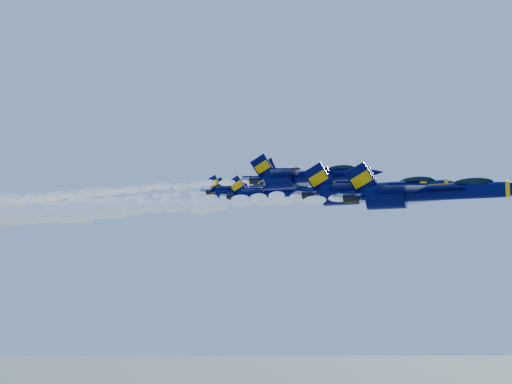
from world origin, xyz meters
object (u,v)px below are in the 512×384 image
at_px(jet_third, 307,176).
at_px(jet_fifth, 242,190).
at_px(jet_lead, 423,193).
at_px(jet_fourth, 271,193).
at_px(jet_second, 373,190).

relative_size(jet_third, jet_fifth, 1.14).
height_order(jet_lead, jet_fourth, jet_fourth).
xyz_separation_m(jet_fourth, jet_fifth, (-8.94, 9.40, 2.37)).
relative_size(jet_lead, jet_fourth, 1.06).
bearing_deg(jet_second, jet_third, 149.20).
distance_m(jet_lead, jet_fourth, 36.10).
bearing_deg(jet_second, jet_fourth, 136.60).
bearing_deg(jet_lead, jet_fifth, 134.02).
distance_m(jet_lead, jet_fifth, 49.27).
bearing_deg(jet_fifth, jet_third, -49.70).
xyz_separation_m(jet_second, jet_third, (-9.50, 5.67, 3.08)).
height_order(jet_second, jet_third, jet_third).
distance_m(jet_second, jet_third, 11.48).
bearing_deg(jet_lead, jet_third, 139.10).
relative_size(jet_lead, jet_fifth, 1.14).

